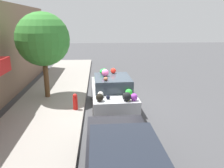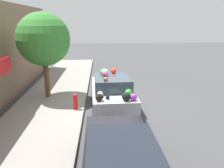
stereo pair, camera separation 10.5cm
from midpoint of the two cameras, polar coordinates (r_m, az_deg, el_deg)
The scene contains 5 objects.
ground_plane at distance 9.92m, azimuth -1.06°, elevation -6.20°, with size 60.00×60.00×0.00m, color #424244.
sidewalk_curb at distance 10.15m, azimuth -16.56°, elevation -5.97°, with size 24.00×3.20×0.14m.
street_tree at distance 10.85m, azimuth -17.86°, elevation 10.99°, with size 2.50×2.50×4.06m.
fire_hydrant at distance 9.41m, azimuth -9.90°, elevation -4.56°, with size 0.20×0.20×0.70m.
art_car at distance 9.62m, azimuth -0.30°, elevation -2.10°, with size 4.02×1.87×1.78m.
Camera 1 is at (-9.17, 0.47, 3.78)m, focal length 35.00 mm.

